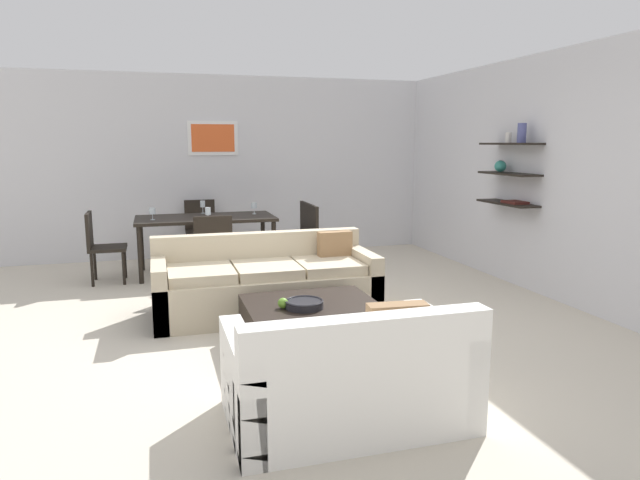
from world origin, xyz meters
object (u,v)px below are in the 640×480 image
dining_chair_head (201,226)px  wine_glass_foot (208,212)px  wine_glass_right_far (254,206)px  loveseat_white (349,376)px  dining_chair_right_near (305,233)px  dining_chair_left_near (100,243)px  dining_chair_foot (213,246)px  coffee_table (313,327)px  wine_glass_left_near (152,211)px  dining_table (206,222)px  wine_glass_head (203,204)px  dining_chair_right_far (298,229)px  sofa_beige (266,285)px  apple_on_coffee_table (283,303)px  decorative_bowl (304,304)px

dining_chair_head → wine_glass_foot: (-0.00, -1.24, 0.36)m
wine_glass_right_far → loveseat_white: bearing=-92.6°
loveseat_white → wine_glass_foot: (-0.47, 4.01, 0.57)m
loveseat_white → dining_chair_right_near: bearing=78.7°
dining_chair_left_near → wine_glass_right_far: (1.97, 0.31, 0.36)m
loveseat_white → dining_chair_foot: (-0.47, 3.54, 0.21)m
coffee_table → wine_glass_left_near: 3.34m
dining_chair_left_near → wine_glass_right_far: bearing=9.0°
dining_table → wine_glass_foot: 0.43m
dining_chair_head → dining_chair_foot: bearing=-90.0°
wine_glass_left_near → wine_glass_foot: wine_glass_foot is taller
dining_chair_left_near → wine_glass_foot: 1.36m
loveseat_white → dining_chair_foot: 3.58m
dining_chair_left_near → wine_glass_head: (1.30, 0.59, 0.37)m
dining_chair_left_near → dining_chair_right_near: same height
dining_chair_right_far → wine_glass_head: 1.36m
loveseat_white → dining_chair_head: size_ratio=1.65×
loveseat_white → dining_table: size_ratio=0.81×
sofa_beige → apple_on_coffee_table: 1.15m
dining_chair_foot → decorative_bowl: bearing=-77.8°
apple_on_coffee_table → wine_glass_left_near: (-1.00, 3.03, 0.43)m
decorative_bowl → dining_chair_right_near: dining_chair_right_near is taller
dining_chair_head → dining_chair_right_near: size_ratio=1.00×
coffee_table → decorative_bowl: (-0.09, -0.06, 0.23)m
sofa_beige → wine_glass_foot: bearing=104.3°
dining_table → decorative_bowl: bearing=-81.0°
sofa_beige → apple_on_coffee_table: size_ratio=25.39×
coffee_table → dining_table: dining_table is taller
dining_chair_head → dining_chair_right_near: (1.30, -1.05, 0.00)m
dining_chair_right_far → dining_chair_right_near: size_ratio=1.00×
wine_glass_foot → dining_chair_head: bearing=90.0°
wine_glass_right_far → wine_glass_left_near: bearing=-170.6°
sofa_beige → decorative_bowl: sofa_beige is taller
wine_glass_head → dining_table: bearing=-90.0°
dining_chair_foot → wine_glass_foot: size_ratio=5.28×
dining_table → wine_glass_left_near: bearing=-170.6°
apple_on_coffee_table → dining_chair_left_near: bearing=119.0°
apple_on_coffee_table → wine_glass_right_far: wine_glass_right_far is taller
sofa_beige → wine_glass_right_far: wine_glass_right_far is taller
wine_glass_head → wine_glass_right_far: bearing=-22.4°
apple_on_coffee_table → wine_glass_head: size_ratio=0.50×
loveseat_white → wine_glass_foot: wine_glass_foot is taller
coffee_table → dining_table: (-0.60, 3.13, 0.49)m
decorative_bowl → dining_chair_right_near: bearing=75.0°
dining_chair_right_far → dining_chair_right_near: 0.40m
coffee_table → wine_glass_right_far: 3.31m
sofa_beige → wine_glass_left_near: (-1.08, 1.90, 0.57)m
decorative_bowl → dining_table: size_ratio=0.18×
loveseat_white → dining_chair_foot: bearing=97.5°
dining_chair_head → dining_chair_left_near: 1.67m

